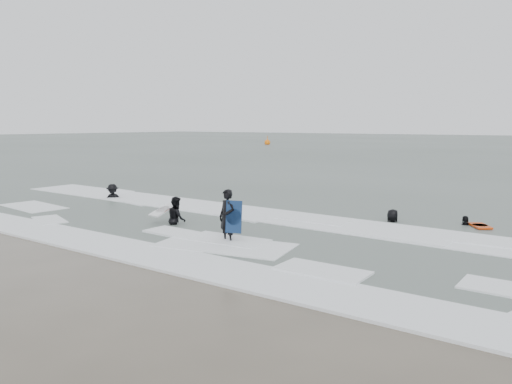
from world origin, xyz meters
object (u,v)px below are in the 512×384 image
Objects in this scene: surfer_breaker at (113,200)px; surfer_right_near at (465,226)px; surfer_centre at (227,243)px; surfer_right_far at (392,223)px; buoy at (267,142)px; surfer_wading at (177,225)px.

surfer_breaker reaches higher than surfer_right_near.
surfer_centre is 1.00× the size of surfer_right_far.
surfer_centre is 6.60m from surfer_right_far.
surfer_breaker is 15.48m from surfer_right_near.
buoy reaches higher than surfer_right_near.
surfer_wading is 0.96× the size of buoy.
surfer_right_near is (5.11, 6.90, 0.00)m from surfer_centre.
buoy is at bearing -72.98° from surfer_right_far.
surfer_breaker is at bearing 16.33° from surfer_wading.
surfer_breaker is (-6.81, 2.48, 0.00)m from surfer_wading.
surfer_right_near is 0.92× the size of surfer_right_far.
surfer_right_far is (6.00, 4.95, 0.00)m from surfer_wading.
surfer_centre is 1.04× the size of surfer_breaker.
surfer_right_far is 68.25m from buoy.
surfer_wading is at bearing -57.44° from buoy.
surfer_wading is 1.03× the size of surfer_right_near.
surfer_wading is 0.95× the size of surfer_right_far.
surfer_wading is 0.99× the size of surfer_breaker.
surfer_centre is 10.58m from surfer_breaker.
buoy reaches higher than surfer_centre.
surfer_wading is (-3.18, 1.02, 0.00)m from surfer_centre.
buoy is at bearing -21.09° from surfer_wading.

